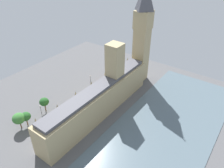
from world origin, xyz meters
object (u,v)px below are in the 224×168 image
(parliament_building, at_px, (101,97))
(plane_tree_midblock, at_px, (26,117))
(clock_tower, at_px, (142,32))
(double_decker_bus_leading, at_px, (110,78))
(car_yellow_cab_corner, at_px, (55,120))
(street_lamp_trailing, at_px, (41,108))
(plane_tree_by_river_gate, at_px, (19,118))
(street_lamp_slot_10, at_px, (90,78))
(car_white_kerbside, at_px, (95,94))
(plane_tree_far_end, at_px, (44,102))
(car_black_near_tower, at_px, (77,106))
(car_silver_opposite_hall, at_px, (36,137))
(pedestrian_under_trees, at_px, (69,122))

(parliament_building, xyz_separation_m, plane_tree_midblock, (23.11, 30.40, -3.90))
(plane_tree_midblock, bearing_deg, clock_tower, -106.86)
(double_decker_bus_leading, xyz_separation_m, car_yellow_cab_corner, (0.40, 47.44, -1.75))
(plane_tree_midblock, xyz_separation_m, street_lamp_trailing, (0.84, -9.29, -1.41))
(plane_tree_by_river_gate, distance_m, street_lamp_slot_10, 51.89)
(car_white_kerbside, xyz_separation_m, street_lamp_slot_10, (11.45, -9.22, 3.08))
(double_decker_bus_leading, height_order, plane_tree_far_end, plane_tree_far_end)
(plane_tree_midblock, relative_size, plane_tree_far_end, 0.93)
(car_black_near_tower, xyz_separation_m, street_lamp_trailing, (10.65, 16.10, 3.43))
(parliament_building, relative_size, clock_tower, 1.22)
(car_white_kerbside, xyz_separation_m, plane_tree_far_end, (12.16, 27.00, 5.35))
(double_decker_bus_leading, xyz_separation_m, car_black_near_tower, (-0.79, 31.91, -1.75))
(parliament_building, distance_m, street_lamp_slot_10, 30.75)
(car_yellow_cab_corner, bearing_deg, plane_tree_by_river_gate, -130.99)
(car_yellow_cab_corner, xyz_separation_m, street_lamp_trailing, (9.46, 0.57, 3.42))
(car_silver_opposite_hall, bearing_deg, street_lamp_slot_10, 100.55)
(car_yellow_cab_corner, distance_m, plane_tree_far_end, 11.81)
(car_yellow_cab_corner, xyz_separation_m, plane_tree_midblock, (8.62, 9.86, 4.83))
(parliament_building, xyz_separation_m, plane_tree_by_river_gate, (24.10, 33.40, -3.46))
(plane_tree_midblock, bearing_deg, plane_tree_by_river_gate, 71.81)
(double_decker_bus_leading, height_order, plane_tree_by_river_gate, plane_tree_by_river_gate)
(clock_tower, relative_size, plane_tree_by_river_gate, 7.06)
(car_white_kerbside, relative_size, car_silver_opposite_hall, 1.00)
(car_yellow_cab_corner, xyz_separation_m, pedestrian_under_trees, (-6.78, -3.47, -0.13))
(plane_tree_far_end, bearing_deg, car_white_kerbside, -114.24)
(car_silver_opposite_hall, distance_m, plane_tree_by_river_gate, 12.86)
(street_lamp_trailing, bearing_deg, street_lamp_slot_10, -90.00)
(parliament_building, bearing_deg, pedestrian_under_trees, 65.72)
(car_black_near_tower, height_order, plane_tree_midblock, plane_tree_midblock)
(double_decker_bus_leading, relative_size, plane_tree_far_end, 1.27)
(car_white_kerbside, height_order, street_lamp_trailing, street_lamp_trailing)
(plane_tree_far_end, bearing_deg, plane_tree_midblock, 96.97)
(clock_tower, distance_m, plane_tree_by_river_gate, 83.04)
(parliament_building, height_order, car_yellow_cab_corner, parliament_building)
(car_silver_opposite_hall, height_order, street_lamp_slot_10, street_lamp_slot_10)
(parliament_building, distance_m, car_silver_opposite_hall, 36.63)
(car_black_near_tower, relative_size, plane_tree_far_end, 0.52)
(pedestrian_under_trees, bearing_deg, street_lamp_slot_10, 40.43)
(pedestrian_under_trees, relative_size, street_lamp_trailing, 0.27)
(car_yellow_cab_corner, relative_size, street_lamp_trailing, 0.77)
(plane_tree_midblock, height_order, street_lamp_slot_10, plane_tree_midblock)
(plane_tree_by_river_gate, xyz_separation_m, street_lamp_trailing, (-0.15, -12.28, -1.85))
(car_black_near_tower, distance_m, pedestrian_under_trees, 13.29)
(clock_tower, distance_m, car_yellow_cab_corner, 71.25)
(clock_tower, distance_m, car_white_kerbside, 46.78)
(car_white_kerbside, height_order, street_lamp_slot_10, street_lamp_slot_10)
(clock_tower, xyz_separation_m, plane_tree_by_river_gate, (22.94, 75.44, -26.07))
(double_decker_bus_leading, relative_size, car_black_near_tower, 2.45)
(pedestrian_under_trees, bearing_deg, clock_tower, 9.53)
(street_lamp_slot_10, bearing_deg, car_black_near_tower, 114.41)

